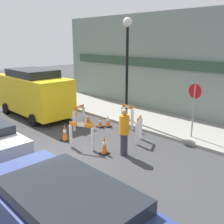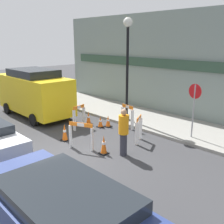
{
  "view_description": "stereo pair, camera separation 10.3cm",
  "coord_description": "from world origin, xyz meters",
  "px_view_note": "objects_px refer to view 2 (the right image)",
  "views": [
    {
      "loc": [
        7.42,
        -4.4,
        4.02
      ],
      "look_at": [
        -0.42,
        3.29,
        1.0
      ],
      "focal_mm": 42.0,
      "sensor_mm": 36.0,
      "label": 1
    },
    {
      "loc": [
        7.49,
        -4.33,
        4.02
      ],
      "look_at": [
        -0.42,
        3.29,
        1.0
      ],
      "focal_mm": 42.0,
      "sensor_mm": 36.0,
      "label": 2
    }
  ],
  "objects_px": {
    "person_worker": "(124,131)",
    "work_van": "(35,91)",
    "streetlamp_post": "(127,56)",
    "parked_car_2": "(67,224)",
    "stop_sign": "(194,102)"
  },
  "relations": [
    {
      "from": "streetlamp_post",
      "to": "work_van",
      "type": "distance_m",
      "value": 5.39
    },
    {
      "from": "stop_sign",
      "to": "person_worker",
      "type": "xyz_separation_m",
      "value": [
        -0.92,
        -3.14,
        -0.7
      ]
    },
    {
      "from": "streetlamp_post",
      "to": "person_worker",
      "type": "distance_m",
      "value": 4.65
    },
    {
      "from": "stop_sign",
      "to": "work_van",
      "type": "relative_size",
      "value": 0.45
    },
    {
      "from": "parked_car_2",
      "to": "streetlamp_post",
      "type": "bearing_deg",
      "value": 126.31
    },
    {
      "from": "person_worker",
      "to": "work_van",
      "type": "height_order",
      "value": "work_van"
    },
    {
      "from": "stop_sign",
      "to": "parked_car_2",
      "type": "bearing_deg",
      "value": 111.56
    },
    {
      "from": "stop_sign",
      "to": "streetlamp_post",
      "type": "bearing_deg",
      "value": 10.36
    },
    {
      "from": "person_worker",
      "to": "parked_car_2",
      "type": "distance_m",
      "value": 5.02
    },
    {
      "from": "streetlamp_post",
      "to": "parked_car_2",
      "type": "bearing_deg",
      "value": -53.69
    },
    {
      "from": "stop_sign",
      "to": "person_worker",
      "type": "relative_size",
      "value": 1.29
    },
    {
      "from": "streetlamp_post",
      "to": "person_worker",
      "type": "height_order",
      "value": "streetlamp_post"
    },
    {
      "from": "streetlamp_post",
      "to": "work_van",
      "type": "relative_size",
      "value": 0.99
    },
    {
      "from": "work_van",
      "to": "person_worker",
      "type": "bearing_deg",
      "value": -2.15
    },
    {
      "from": "stop_sign",
      "to": "parked_car_2",
      "type": "height_order",
      "value": "stop_sign"
    }
  ]
}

